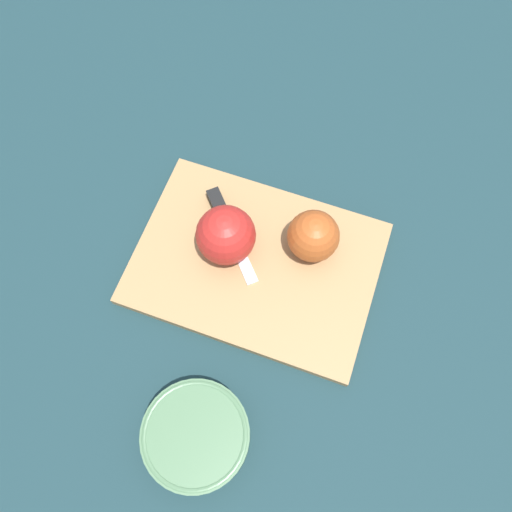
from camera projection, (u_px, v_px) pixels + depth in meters
ground_plane at (256, 265)px, 0.74m from camera, size 4.00×4.00×0.00m
cutting_board at (256, 263)px, 0.73m from camera, size 0.38×0.30×0.02m
apple_half_left at (313, 236)px, 0.70m from camera, size 0.07×0.07×0.07m
apple_half_right at (225, 236)px, 0.69m from camera, size 0.08×0.08×0.08m
knife at (223, 216)px, 0.74m from camera, size 0.13×0.11×0.02m
bowl at (196, 435)px, 0.63m from camera, size 0.14×0.14×0.05m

